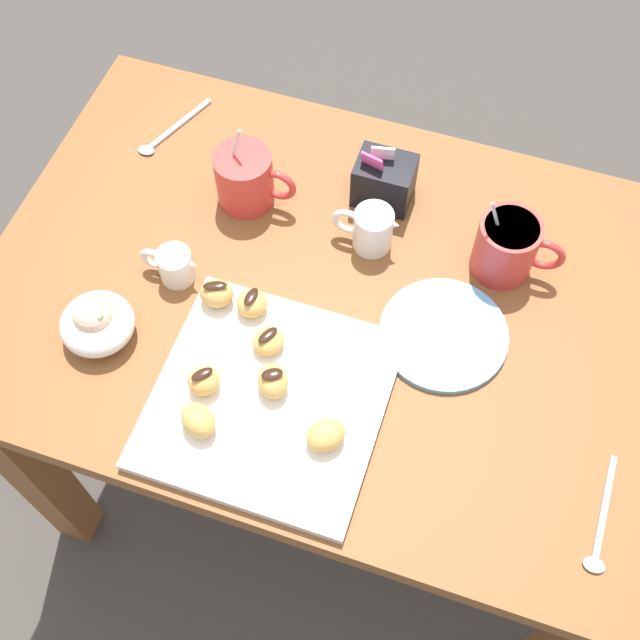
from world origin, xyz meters
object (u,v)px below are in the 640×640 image
Objects in this scene: saucer_sky_left at (444,334)px; beignet_0 at (326,435)px; beignet_2 at (268,341)px; coffee_mug_red_left at (246,177)px; pastry_plate_square at (269,400)px; coffee_mug_red_right at (508,246)px; beignet_5 at (273,381)px; beignet_6 at (252,303)px; beignet_3 at (217,294)px; sugar_caddy at (383,180)px; cream_pitcher_white at (372,228)px; ice_cream_bowl at (97,322)px; beignet_4 at (204,381)px; chocolate_sauce_pitcher at (174,265)px; dining_table at (342,341)px; beignet_1 at (198,420)px.

saucer_sky_left is 0.24m from beignet_0.
coffee_mug_red_left is at bearing 117.30° from beignet_2.
coffee_mug_red_left is 0.28m from beignet_2.
pastry_plate_square is 0.41m from coffee_mug_red_right.
beignet_6 is (-0.07, 0.11, -0.00)m from beignet_5.
coffee_mug_red_left is 0.41m from coffee_mug_red_right.
beignet_0 is 0.27m from beignet_3.
coffee_mug_red_left is 0.21m from sugar_caddy.
ice_cream_bowl is at bearing -139.30° from cream_pitcher_white.
coffee_mug_red_left reaches higher than pastry_plate_square.
coffee_mug_red_right is 3.35× the size of beignet_6.
beignet_4 is at bearing -135.58° from coffee_mug_red_right.
ice_cream_bowl is (-0.11, -0.30, -0.02)m from coffee_mug_red_left.
beignet_6 is (0.02, 0.14, -0.00)m from beignet_4.
beignet_2 is at bearing -155.72° from saucer_sky_left.
chocolate_sauce_pitcher is 2.04× the size of beignet_6.
coffee_mug_red_left reaches higher than chocolate_sauce_pitcher.
ice_cream_bowl is at bearing -110.35° from coffee_mug_red_left.
chocolate_sauce_pitcher is (-0.25, -0.04, 0.16)m from dining_table.
chocolate_sauce_pitcher is at bearing 120.87° from beignet_1.
pastry_plate_square is at bearing -44.31° from beignet_3.
beignet_0 reaches higher than pastry_plate_square.
beignet_4 is at bearing -146.71° from saucer_sky_left.
dining_table is at bearing 28.31° from ice_cream_bowl.
sugar_caddy is 2.28× the size of beignet_2.
beignet_6 is at bearing -148.35° from coffee_mug_red_right.
pastry_plate_square is 0.03m from beignet_5.
beignet_5 is (-0.25, -0.31, -0.02)m from coffee_mug_red_right.
beignet_0 is at bearing -41.98° from beignet_2.
chocolate_sauce_pitcher is at bearing 63.42° from ice_cream_bowl.
beignet_0 is (0.09, -0.03, 0.03)m from pastry_plate_square.
beignet_5 is at bearing -62.94° from coffee_mug_red_left.
beignet_5 is at bearing -129.57° from coffee_mug_red_right.
beignet_4 is 0.14m from beignet_6.
coffee_mug_red_right is at bearing 50.43° from beignet_5.
saucer_sky_left is at bearing -110.06° from coffee_mug_red_right.
coffee_mug_red_right is 1.42× the size of sugar_caddy.
beignet_2 is at bearing -138.57° from coffee_mug_red_right.
beignet_3 is (-0.33, -0.06, 0.03)m from saucer_sky_left.
saucer_sky_left is at bearing 3.79° from chocolate_sauce_pitcher.
pastry_plate_square is 0.27m from ice_cream_bowl.
sugar_caddy reaches higher than beignet_2.
beignet_0 is (0.36, -0.06, 0.00)m from ice_cream_bowl.
pastry_plate_square is 0.27m from saucer_sky_left.
beignet_1 is 0.19m from beignet_6.
sugar_caddy reaches higher than beignet_1.
beignet_2 is at bearing -23.47° from chocolate_sauce_pitcher.
chocolate_sauce_pitcher is at bearing 125.29° from beignet_4.
beignet_0 is at bearing -114.37° from coffee_mug_red_right.
coffee_mug_red_left is 0.97× the size of coffee_mug_red_right.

